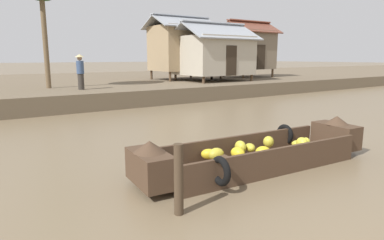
{
  "coord_description": "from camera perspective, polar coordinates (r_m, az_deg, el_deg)",
  "views": [
    {
      "loc": [
        -3.46,
        -0.25,
        2.29
      ],
      "look_at": [
        1.08,
        6.57,
        0.74
      ],
      "focal_mm": 31.09,
      "sensor_mm": 36.0,
      "label": 1
    }
  ],
  "objects": [
    {
      "name": "stilt_house_right",
      "position": [
        26.51,
        9.69,
        11.9
      ],
      "size": [
        4.14,
        3.16,
        4.26
      ],
      "color": "#4C3826",
      "rests_on": "riverbank_strip"
    },
    {
      "name": "banana_boat",
      "position": [
        7.15,
        11.33,
        -5.65
      ],
      "size": [
        5.5,
        1.77,
        0.88
      ],
      "color": "#473323",
      "rests_on": "ground"
    },
    {
      "name": "stilt_house_mid_left",
      "position": [
        23.2,
        -1.87,
        12.3
      ],
      "size": [
        4.39,
        3.5,
        4.3
      ],
      "color": "#4C3826",
      "rests_on": "riverbank_strip"
    },
    {
      "name": "ground_plane",
      "position": [
        11.06,
        -14.66,
        -1.59
      ],
      "size": [
        300.0,
        300.0,
        0.0
      ],
      "primitive_type": "plane",
      "color": "#726047"
    },
    {
      "name": "riverbank_strip",
      "position": [
        24.24,
        -25.43,
        5.18
      ],
      "size": [
        160.0,
        20.0,
        0.77
      ],
      "primitive_type": "cube",
      "color": "brown",
      "rests_on": "ground"
    },
    {
      "name": "stilt_house_mid_right",
      "position": [
        21.97,
        3.69,
        11.15
      ],
      "size": [
        4.93,
        4.08,
        3.74
      ],
      "color": "#4C3826",
      "rests_on": "riverbank_strip"
    },
    {
      "name": "mooring_post",
      "position": [
        4.91,
        -2.3,
        -10.19
      ],
      "size": [
        0.14,
        0.14,
        1.07
      ],
      "primitive_type": "cylinder",
      "color": "#423323",
      "rests_on": "ground"
    },
    {
      "name": "vendor_person",
      "position": [
        16.67,
        -18.62,
        8.14
      ],
      "size": [
        0.44,
        0.44,
        1.66
      ],
      "color": "#332D28",
      "rests_on": "riverbank_strip"
    }
  ]
}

